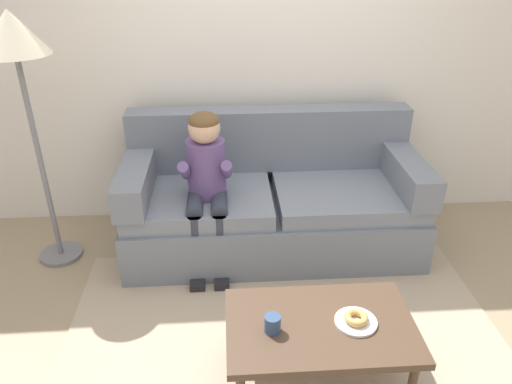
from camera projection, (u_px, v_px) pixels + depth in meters
name	position (u px, v px, depth m)	size (l,w,h in m)	color
ground	(281.00, 318.00, 2.99)	(10.00, 10.00, 0.00)	#9E896B
wall_back	(264.00, 42.00, 3.57)	(8.00, 0.10, 2.80)	silver
area_rug	(286.00, 348.00, 2.77)	(2.55, 1.91, 0.01)	tan
couch	(272.00, 202.00, 3.58)	(2.10, 0.90, 0.97)	slate
coffee_table	(320.00, 330.00, 2.41)	(0.94, 0.59, 0.39)	#4C3828
person_child	(206.00, 177.00, 3.22)	(0.34, 0.58, 1.10)	#664C84
plate	(356.00, 322.00, 2.39)	(0.21, 0.21, 0.01)	white
donut	(356.00, 318.00, 2.38)	(0.12, 0.12, 0.04)	tan
mug	(272.00, 324.00, 2.33)	(0.08, 0.08, 0.09)	#334C72
floor_lamp	(16.00, 52.00, 2.89)	(0.42, 0.42, 1.72)	slate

